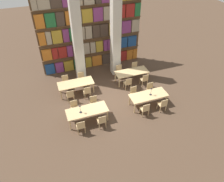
% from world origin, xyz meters
% --- Properties ---
extents(ground_plane, '(40.00, 40.00, 0.00)m').
position_xyz_m(ground_plane, '(0.00, 0.00, 0.00)').
color(ground_plane, '#4C3828').
extents(bookshelf_bank, '(7.02, 0.35, 5.50)m').
position_xyz_m(bookshelf_bank, '(0.01, 3.93, 2.74)').
color(bookshelf_bank, brown).
rests_on(bookshelf_bank, ground_plane).
extents(pillar_left, '(0.56, 0.56, 6.00)m').
position_xyz_m(pillar_left, '(-1.22, 2.59, 3.00)').
color(pillar_left, beige).
rests_on(pillar_left, ground_plane).
extents(pillar_center, '(0.56, 0.56, 6.00)m').
position_xyz_m(pillar_center, '(1.22, 2.59, 3.00)').
color(pillar_center, beige).
rests_on(pillar_center, ground_plane).
extents(reading_table_0, '(2.16, 0.88, 0.73)m').
position_xyz_m(reading_table_0, '(-1.81, -1.29, 0.66)').
color(reading_table_0, tan).
rests_on(reading_table_0, ground_plane).
extents(chair_0, '(0.42, 0.40, 0.87)m').
position_xyz_m(chair_0, '(-2.33, -2.01, 0.47)').
color(chair_0, tan).
rests_on(chair_0, ground_plane).
extents(chair_1, '(0.42, 0.40, 0.87)m').
position_xyz_m(chair_1, '(-2.33, -0.56, 0.47)').
color(chair_1, tan).
rests_on(chair_1, ground_plane).
extents(chair_2, '(0.42, 0.40, 0.87)m').
position_xyz_m(chair_2, '(-1.23, -2.01, 0.47)').
color(chair_2, tan).
rests_on(chair_2, ground_plane).
extents(chair_3, '(0.42, 0.40, 0.87)m').
position_xyz_m(chair_3, '(-1.23, -0.56, 0.47)').
color(chair_3, tan).
rests_on(chair_3, ground_plane).
extents(desk_lamp_0, '(0.14, 0.14, 0.50)m').
position_xyz_m(desk_lamp_0, '(-2.15, -1.33, 1.07)').
color(desk_lamp_0, '#232328').
rests_on(desk_lamp_0, reading_table_0).
extents(reading_table_1, '(2.16, 0.88, 0.73)m').
position_xyz_m(reading_table_1, '(1.80, -1.25, 0.66)').
color(reading_table_1, tan).
rests_on(reading_table_1, ground_plane).
extents(chair_4, '(0.42, 0.40, 0.87)m').
position_xyz_m(chair_4, '(1.24, -1.97, 0.47)').
color(chair_4, tan).
rests_on(chair_4, ground_plane).
extents(chair_5, '(0.42, 0.40, 0.87)m').
position_xyz_m(chair_5, '(1.24, -0.52, 0.47)').
color(chair_5, tan).
rests_on(chair_5, ground_plane).
extents(chair_6, '(0.42, 0.40, 0.87)m').
position_xyz_m(chair_6, '(2.33, -1.97, 0.47)').
color(chair_6, tan).
rests_on(chair_6, ground_plane).
extents(chair_7, '(0.42, 0.40, 0.87)m').
position_xyz_m(chair_7, '(2.33, -0.52, 0.47)').
color(chair_7, tan).
rests_on(chair_7, ground_plane).
extents(desk_lamp_1, '(0.14, 0.14, 0.49)m').
position_xyz_m(desk_lamp_1, '(1.92, -1.27, 1.07)').
color(desk_lamp_1, '#232328').
rests_on(desk_lamp_1, reading_table_1).
extents(reading_table_2, '(2.16, 0.88, 0.73)m').
position_xyz_m(reading_table_2, '(-1.84, 1.28, 0.66)').
color(reading_table_2, tan).
rests_on(reading_table_2, ground_plane).
extents(chair_8, '(0.42, 0.40, 0.87)m').
position_xyz_m(chair_8, '(-2.35, 0.55, 0.47)').
color(chair_8, tan).
rests_on(chair_8, ground_plane).
extents(chair_9, '(0.42, 0.40, 0.87)m').
position_xyz_m(chair_9, '(-2.35, 2.00, 0.47)').
color(chair_9, tan).
rests_on(chair_9, ground_plane).
extents(chair_10, '(0.42, 0.40, 0.87)m').
position_xyz_m(chair_10, '(-1.33, 0.55, 0.47)').
color(chair_10, tan).
rests_on(chair_10, ground_plane).
extents(chair_11, '(0.42, 0.40, 0.87)m').
position_xyz_m(chair_11, '(-1.33, 2.00, 0.47)').
color(chair_11, tan).
rests_on(chair_11, ground_plane).
extents(reading_table_3, '(2.16, 0.88, 0.73)m').
position_xyz_m(reading_table_3, '(1.86, 1.25, 0.66)').
color(reading_table_3, tan).
rests_on(reading_table_3, ground_plane).
extents(chair_12, '(0.42, 0.40, 0.87)m').
position_xyz_m(chair_12, '(1.29, 0.52, 0.47)').
color(chair_12, tan).
rests_on(chair_12, ground_plane).
extents(chair_13, '(0.42, 0.40, 0.87)m').
position_xyz_m(chair_13, '(1.29, 1.97, 0.47)').
color(chair_13, tan).
rests_on(chair_13, ground_plane).
extents(chair_14, '(0.42, 0.40, 0.87)m').
position_xyz_m(chair_14, '(2.45, 0.52, 0.47)').
color(chair_14, tan).
rests_on(chair_14, ground_plane).
extents(chair_15, '(0.42, 0.40, 0.87)m').
position_xyz_m(chair_15, '(2.45, 1.97, 0.47)').
color(chair_15, tan).
rests_on(chair_15, ground_plane).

